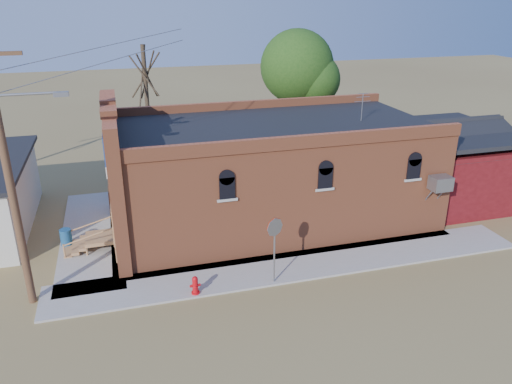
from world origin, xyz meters
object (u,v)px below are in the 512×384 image
object	(u,v)px
trash_barrel	(66,237)
fire_hydrant	(195,285)
brick_bar	(266,173)
stop_sign	(275,233)
utility_pole	(10,173)

from	to	relation	value
trash_barrel	fire_hydrant	bearing A→B (deg)	-48.02
brick_bar	fire_hydrant	bearing A→B (deg)	-128.16
stop_sign	trash_barrel	distance (m)	9.31
utility_pole	fire_hydrant	world-z (taller)	utility_pole
brick_bar	stop_sign	world-z (taller)	brick_bar
brick_bar	utility_pole	world-z (taller)	utility_pole
brick_bar	trash_barrel	world-z (taller)	brick_bar
utility_pole	brick_bar	bearing A→B (deg)	23.69
brick_bar	stop_sign	size ratio (longest dim) A/B	6.35
fire_hydrant	stop_sign	bearing A→B (deg)	-20.94
fire_hydrant	stop_sign	world-z (taller)	stop_sign
trash_barrel	stop_sign	bearing A→B (deg)	-34.36
brick_bar	stop_sign	distance (m)	5.67
brick_bar	trash_barrel	bearing A→B (deg)	-177.94
utility_pole	fire_hydrant	bearing A→B (deg)	-12.17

